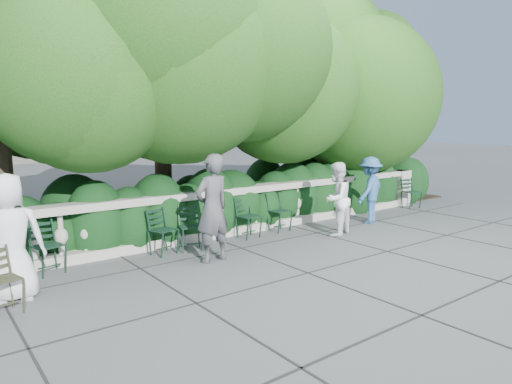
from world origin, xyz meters
TOP-DOWN VIEW (x-y plane):
  - ground at (0.00, 0.00)m, footprint 90.00×90.00m
  - balustrade at (0.00, 1.80)m, footprint 12.00×0.44m
  - shrub_hedge at (0.00, 3.00)m, footprint 15.00×2.60m
  - tree_canopy at (0.69, 3.19)m, footprint 15.04×6.52m
  - chair_a at (-3.69, 1.28)m, footprint 0.54×0.57m
  - chair_b at (-1.35, 1.12)m, footprint 0.57×0.59m
  - chair_c at (-1.79, 1.18)m, footprint 0.54×0.57m
  - chair_d at (0.10, 1.22)m, footprint 0.48×0.52m
  - chair_e at (0.97, 1.28)m, footprint 0.48×0.52m
  - chair_f at (5.60, 1.17)m, footprint 0.53×0.56m
  - chair_weathered at (-4.53, -0.02)m, footprint 0.55×0.57m
  - person_businessman at (-4.36, 0.57)m, footprint 0.95×0.75m
  - person_woman_grey at (-1.34, 0.44)m, footprint 0.72×0.53m
  - person_casual_man at (1.69, 0.46)m, footprint 0.87×0.76m
  - person_older_blue at (3.21, 0.81)m, footprint 1.13×0.85m

SIDE VIEW (x-z plane):
  - ground at x=0.00m, z-range 0.00..0.00m
  - shrub_hedge at x=0.00m, z-range -0.85..0.85m
  - chair_a at x=-3.69m, z-range -0.42..0.42m
  - chair_b at x=-1.35m, z-range -0.42..0.42m
  - chair_c at x=-1.79m, z-range -0.42..0.42m
  - chair_d at x=0.10m, z-range -0.42..0.42m
  - chair_e at x=0.97m, z-range -0.42..0.42m
  - chair_f at x=5.60m, z-range -0.42..0.42m
  - chair_weathered at x=-4.53m, z-range -0.42..0.42m
  - balustrade at x=0.00m, z-range -0.01..0.99m
  - person_casual_man at x=1.69m, z-range 0.00..1.53m
  - person_older_blue at x=3.21m, z-range 0.00..1.56m
  - person_businessman at x=-4.36m, z-range 0.00..1.70m
  - person_woman_grey at x=-1.34m, z-range 0.00..1.83m
  - tree_canopy at x=0.69m, z-range 0.57..7.35m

